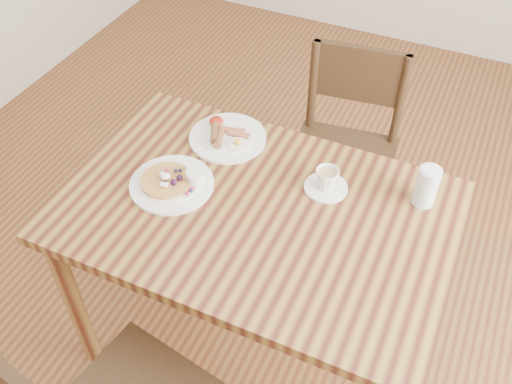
% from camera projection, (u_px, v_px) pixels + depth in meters
% --- Properties ---
extents(ground, '(5.00, 5.00, 0.00)m').
position_uv_depth(ground, '(256.00, 335.00, 2.29)').
color(ground, '#572D19').
rests_on(ground, ground).
extents(dining_table, '(1.20, 0.80, 0.75)m').
position_uv_depth(dining_table, '(256.00, 229.00, 1.83)').
color(dining_table, olive).
rests_on(dining_table, ground).
extents(chair_far, '(0.47, 0.47, 0.88)m').
position_uv_depth(chair_far, '(345.00, 146.00, 2.36)').
color(chair_far, '#362113').
rests_on(chair_far, ground).
extents(pancake_plate, '(0.27, 0.27, 0.06)m').
position_uv_depth(pancake_plate, '(173.00, 182.00, 1.82)').
color(pancake_plate, white).
rests_on(pancake_plate, dining_table).
extents(breakfast_plate, '(0.27, 0.27, 0.04)m').
position_uv_depth(breakfast_plate, '(227.00, 136.00, 1.99)').
color(breakfast_plate, white).
rests_on(breakfast_plate, dining_table).
extents(teacup_saucer, '(0.14, 0.14, 0.08)m').
position_uv_depth(teacup_saucer, '(327.00, 181.00, 1.80)').
color(teacup_saucer, white).
rests_on(teacup_saucer, dining_table).
extents(water_glass, '(0.07, 0.07, 0.13)m').
position_uv_depth(water_glass, '(426.00, 186.00, 1.73)').
color(water_glass, silver).
rests_on(water_glass, dining_table).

